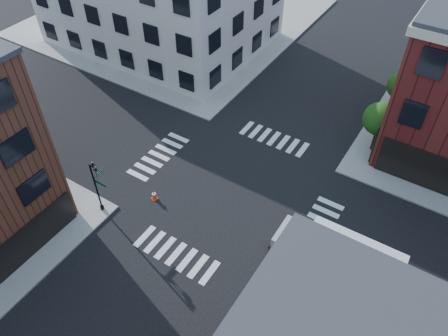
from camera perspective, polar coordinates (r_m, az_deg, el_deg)
ground at (r=33.34m, az=0.94°, el=-2.75°), size 120.00×120.00×0.00m
sidewalk_nw at (r=57.42m, az=-6.28°, el=19.03°), size 30.00×30.00×0.15m
tree_near at (r=36.54m, az=19.73°, el=5.84°), size 2.69×2.69×4.49m
tree_far at (r=41.67m, az=22.16°, el=9.75°), size 2.43×2.43×4.07m
signal_pole at (r=31.10m, az=-16.27°, el=-1.82°), size 1.29×1.24×4.60m
box_truck at (r=27.97m, az=14.67°, el=-11.67°), size 7.94×2.55×3.57m
traffic_cone at (r=32.81m, az=-9.11°, el=-3.52°), size 0.53×0.53×0.79m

